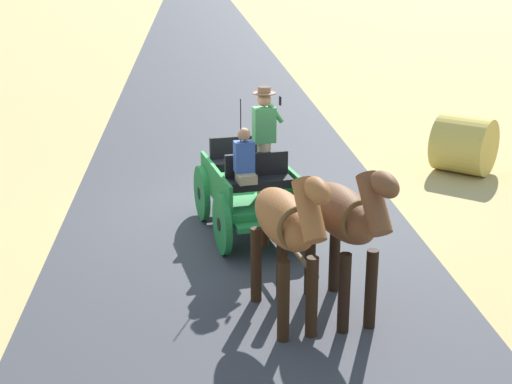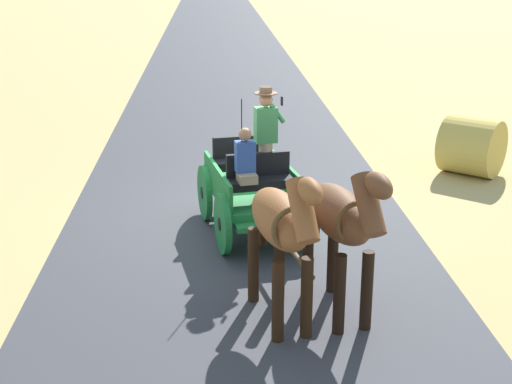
# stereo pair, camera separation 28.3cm
# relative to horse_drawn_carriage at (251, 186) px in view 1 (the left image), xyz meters

# --- Properties ---
(ground_plane) EXTENTS (200.00, 200.00, 0.00)m
(ground_plane) POSITION_rel_horse_drawn_carriage_xyz_m (0.23, -0.67, -0.82)
(ground_plane) COLOR tan
(road_surface) EXTENTS (5.99, 160.00, 0.01)m
(road_surface) POSITION_rel_horse_drawn_carriage_xyz_m (0.23, -0.67, -0.81)
(road_surface) COLOR #38383D
(road_surface) RESTS_ON ground
(horse_drawn_carriage) EXTENTS (1.84, 4.51, 2.50)m
(horse_drawn_carriage) POSITION_rel_horse_drawn_carriage_xyz_m (0.00, 0.00, 0.00)
(horse_drawn_carriage) COLOR #1E7233
(horse_drawn_carriage) RESTS_ON ground
(horse_near_side) EXTENTS (0.90, 2.15, 2.21)m
(horse_near_side) POSITION_rel_horse_drawn_carriage_xyz_m (-0.94, 2.91, 0.51)
(horse_near_side) COLOR brown
(horse_near_side) RESTS_ON ground
(horse_off_side) EXTENTS (0.88, 2.15, 2.21)m
(horse_off_side) POSITION_rel_horse_drawn_carriage_xyz_m (-0.18, 3.05, 0.51)
(horse_off_side) COLOR brown
(horse_off_side) RESTS_ON ground
(hay_bale) EXTENTS (1.62, 1.63, 1.20)m
(hay_bale) POSITION_rel_horse_drawn_carriage_xyz_m (-4.74, -3.02, -0.22)
(hay_bale) COLOR gold
(hay_bale) RESTS_ON ground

